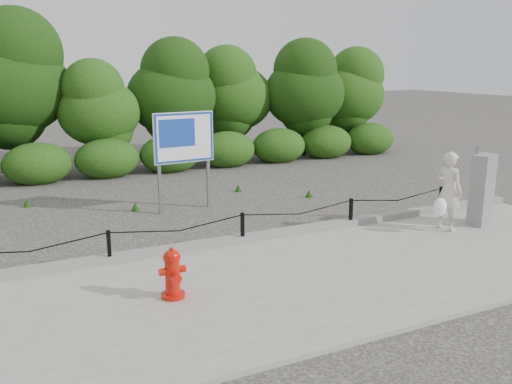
{
  "coord_description": "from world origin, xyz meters",
  "views": [
    {
      "loc": [
        -4.08,
        -8.94,
        3.45
      ],
      "look_at": [
        0.38,
        0.2,
        1.0
      ],
      "focal_mm": 38.0,
      "sensor_mm": 36.0,
      "label": 1
    }
  ],
  "objects_px": {
    "fire_hydrant": "(173,274)",
    "advertising_sign": "(184,142)",
    "utility_cabinet": "(482,190)",
    "pedestrian": "(448,192)"
  },
  "relations": [
    {
      "from": "fire_hydrant",
      "to": "utility_cabinet",
      "type": "xyz_separation_m",
      "value": [
        7.0,
        0.71,
        0.39
      ]
    },
    {
      "from": "fire_hydrant",
      "to": "utility_cabinet",
      "type": "distance_m",
      "value": 7.05
    },
    {
      "from": "fire_hydrant",
      "to": "pedestrian",
      "type": "distance_m",
      "value": 6.1
    },
    {
      "from": "utility_cabinet",
      "to": "fire_hydrant",
      "type": "bearing_deg",
      "value": 165.4
    },
    {
      "from": "fire_hydrant",
      "to": "advertising_sign",
      "type": "height_order",
      "value": "advertising_sign"
    },
    {
      "from": "utility_cabinet",
      "to": "advertising_sign",
      "type": "distance_m",
      "value": 6.62
    },
    {
      "from": "fire_hydrant",
      "to": "utility_cabinet",
      "type": "relative_size",
      "value": 0.46
    },
    {
      "from": "utility_cabinet",
      "to": "advertising_sign",
      "type": "relative_size",
      "value": 0.71
    },
    {
      "from": "fire_hydrant",
      "to": "advertising_sign",
      "type": "relative_size",
      "value": 0.33
    },
    {
      "from": "pedestrian",
      "to": "advertising_sign",
      "type": "bearing_deg",
      "value": 36.67
    }
  ]
}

